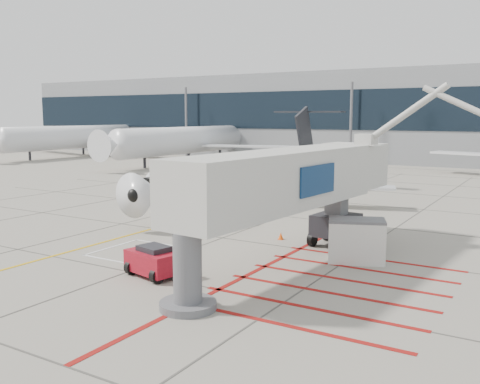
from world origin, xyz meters
The scene contains 10 objects.
ground_plane centered at (0.00, 0.00, 0.00)m, with size 260.00×260.00×0.00m, color gray.
regional_jet centered at (-5.23, 12.82, 3.91)m, with size 23.69×29.87×7.83m, color white, non-canonical shape.
jet_bridge centered at (5.83, -0.12, 3.71)m, with size 8.80×18.57×7.43m, color beige, non-canonical shape.
pushback_tug centered at (1.46, -3.87, 0.73)m, with size 2.51×1.57×1.47m, color #A71020, non-canonical shape.
baggage_cart centered at (-1.54, 7.45, 0.54)m, with size 1.71×1.08×1.08m, color #555459, non-canonical shape.
ground_power_unit centered at (8.45, 3.09, 1.07)m, with size 2.70×1.58×2.14m, color silver, non-canonical shape.
cone_nose centered at (-5.12, 6.99, 0.29)m, with size 0.41×0.41×0.57m, color #FF670D.
cone_side centered at (3.11, 5.46, 0.21)m, with size 0.31×0.31×0.43m, color #FF530D.
bg_aircraft_a centered at (-56.34, 46.00, 5.99)m, with size 35.96×39.95×11.99m, color silver, non-canonical shape.
bg_aircraft_b centered at (-32.07, 46.00, 6.08)m, with size 36.50×40.55×12.17m, color silver, non-canonical shape.
Camera 1 is at (16.80, -21.82, 7.17)m, focal length 40.00 mm.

